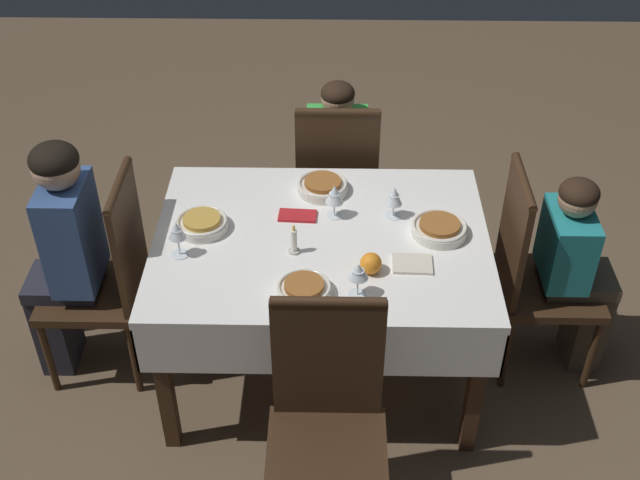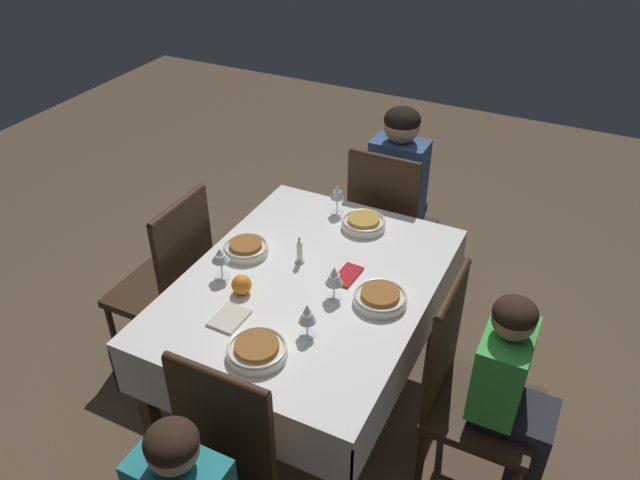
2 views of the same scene
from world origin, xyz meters
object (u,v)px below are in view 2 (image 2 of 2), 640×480
wine_glass_north (334,277)px  candle_centerpiece (300,253)px  bowl_north (380,298)px  bowl_west (364,223)px  person_child_green (513,396)px  chair_south (170,280)px  napkin_spare_side (229,318)px  bowl_south (246,248)px  chair_west (388,223)px  orange_fruit (242,285)px  wine_glass_west (337,193)px  wine_glass_south (220,256)px  wine_glass_east (307,314)px  napkin_red_folded (347,275)px  dining_table (308,297)px  person_adult_denim (400,189)px  bowl_east (257,350)px  chair_north (468,385)px

wine_glass_north → candle_centerpiece: (-0.16, -0.24, -0.06)m
bowl_north → bowl_west: bearing=-150.5°
person_child_green → bowl_west: 1.06m
chair_south → wine_glass_north: bearing=88.8°
person_child_green → napkin_spare_side: size_ratio=6.39×
bowl_north → bowl_south: 0.68m
chair_west → orange_fruit: bearing=77.8°
wine_glass_west → napkin_spare_side: size_ratio=1.02×
bowl_south → wine_glass_south: 0.21m
bowl_west → bowl_north: size_ratio=0.96×
wine_glass_east → napkin_red_folded: wine_glass_east is taller
dining_table → bowl_south: size_ratio=6.67×
person_child_green → wine_glass_north: bearing=89.1°
bowl_south → orange_fruit: bearing=28.3°
bowl_west → wine_glass_west: (-0.07, -0.17, 0.09)m
dining_table → orange_fruit: size_ratio=16.17×
bowl_west → napkin_red_folded: size_ratio=1.31×
person_adult_denim → dining_table: bearing=88.5°
candle_centerpiece → orange_fruit: size_ratio=1.58×
wine_glass_west → wine_glass_east: size_ratio=1.08×
bowl_west → bowl_north: 0.57m
bowl_east → wine_glass_west: bearing=-171.5°
chair_south → candle_centerpiece: bearing=102.1°
bowl_south → bowl_west: bearing=137.4°
napkin_red_folded → bowl_north: bearing=60.8°
chair_west → napkin_spare_side: bearing=81.2°
wine_glass_west → wine_glass_east: 0.90m
bowl_north → napkin_spare_side: bearing=-54.8°
person_child_green → bowl_west: (-0.55, -0.87, 0.23)m
person_child_green → wine_glass_west: (-0.62, -1.04, 0.32)m
wine_glass_south → napkin_spare_side: wine_glass_south is taller
wine_glass_east → napkin_red_folded: (-0.40, -0.01, -0.10)m
person_adult_denim → wine_glass_north: (1.13, 0.12, 0.20)m
chair_west → chair_south: same height
chair_west → bowl_east: chair_west is taller
bowl_south → orange_fruit: orange_fruit is taller
chair_west → chair_north: bearing=126.2°
bowl_west → orange_fruit: 0.73m
bowl_east → bowl_west: bearing=179.0°
candle_centerpiece → wine_glass_west: bearing=-176.8°
napkin_red_folded → chair_north: bearing=74.6°
wine_glass_west → napkin_spare_side: wine_glass_west is taller
bowl_south → chair_south: bearing=-77.1°
person_child_green → bowl_north: person_child_green is taller
bowl_north → candle_centerpiece: size_ratio=1.66×
wine_glass_east → napkin_spare_side: 0.34m
chair_west → bowl_west: (0.43, 0.02, 0.26)m
wine_glass_south → napkin_spare_side: size_ratio=0.95×
orange_fruit → bowl_north: bearing=109.2°
person_child_green → wine_glass_east: 0.86m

